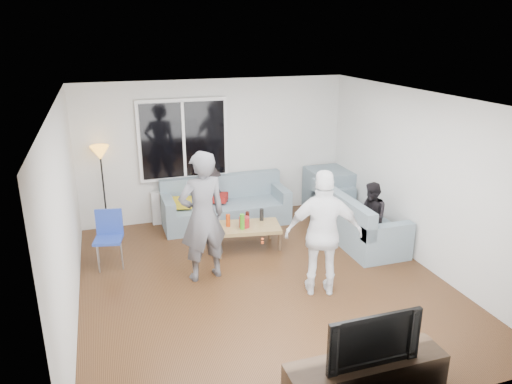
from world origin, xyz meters
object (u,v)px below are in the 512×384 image
object	(u,v)px
sofa_back_section	(226,202)
spectator_right	(371,217)
player_left	(203,217)
spectator_back	(210,196)
floor_lamp	(104,190)
tv_console	(365,379)
side_chair	(108,240)
coffee_table	(246,237)
television	(369,336)
player_right	(324,234)
sofa_right_section	(358,216)

from	to	relation	value
sofa_back_section	spectator_right	distance (m)	2.65
player_left	spectator_back	size ratio (longest dim) A/B	1.70
floor_lamp	tv_console	xyz separation A→B (m)	(2.26, -5.04, -0.56)
side_chair	tv_console	size ratio (longest dim) A/B	0.54
sofa_back_section	coffee_table	distance (m)	1.16
television	player_right	bearing A→B (deg)	76.72
sofa_right_section	side_chair	bearing A→B (deg)	86.26
sofa_back_section	spectator_back	world-z (taller)	spectator_back
coffee_table	television	size ratio (longest dim) A/B	1.16
sofa_right_section	spectator_right	distance (m)	0.43
player_right	tv_console	xyz separation A→B (m)	(-0.47, -1.97, -0.65)
sofa_back_section	sofa_right_section	xyz separation A→B (m)	(1.96, -1.38, 0.00)
player_left	spectator_right	bearing A→B (deg)	171.54
side_chair	spectator_right	xyz separation A→B (m)	(4.07, -0.67, 0.13)
sofa_right_section	floor_lamp	distance (m)	4.41
player_right	spectator_right	distance (m)	1.71
coffee_table	spectator_back	world-z (taller)	spectator_back
sofa_back_section	coffee_table	bearing A→B (deg)	-87.84
coffee_table	spectator_back	size ratio (longest dim) A/B	0.99
sofa_back_section	sofa_right_section	distance (m)	2.40
spectator_right	sofa_right_section	bearing A→B (deg)	-173.88
coffee_table	spectator_back	xyz separation A→B (m)	(-0.32, 1.17, 0.36)
sofa_back_section	player_right	distance (m)	2.90
coffee_table	floor_lamp	distance (m)	2.64
floor_lamp	player_left	world-z (taller)	player_left
side_chair	tv_console	bearing A→B (deg)	-46.58
player_right	floor_lamp	bearing A→B (deg)	-29.30
coffee_table	spectator_right	size ratio (longest dim) A/B	0.97
floor_lamp	spectator_back	distance (m)	1.86
side_chair	tv_console	distance (m)	4.31
sofa_right_section	side_chair	distance (m)	4.08
side_chair	spectator_right	size ratio (longest dim) A/B	0.76
floor_lamp	tv_console	distance (m)	5.56
side_chair	player_right	xyz separation A→B (m)	(2.73, -1.69, 0.44)
tv_console	television	world-z (taller)	television
player_right	tv_console	size ratio (longest dim) A/B	1.09
sofa_right_section	player_right	xyz separation A→B (m)	(-1.34, -1.42, 0.45)
spectator_back	sofa_back_section	bearing A→B (deg)	-22.77
tv_console	television	bearing A→B (deg)	180.00
player_left	coffee_table	bearing A→B (deg)	-149.48
sofa_right_section	floor_lamp	size ratio (longest dim) A/B	1.28
side_chair	floor_lamp	xyz separation A→B (m)	(0.00, 1.38, 0.35)
sofa_right_section	spectator_back	world-z (taller)	spectator_back
side_chair	floor_lamp	world-z (taller)	floor_lamp
player_right	tv_console	world-z (taller)	player_right
floor_lamp	side_chair	bearing A→B (deg)	-90.00
sofa_back_section	player_left	size ratio (longest dim) A/B	1.21
spectator_back	tv_console	distance (m)	4.83
sofa_right_section	television	bearing A→B (deg)	151.93
sofa_back_section	side_chair	size ratio (longest dim) A/B	2.67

